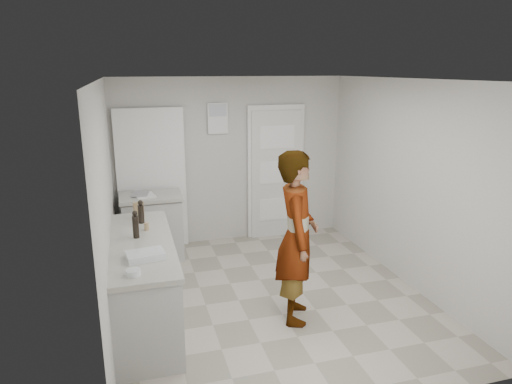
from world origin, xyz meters
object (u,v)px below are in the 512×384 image
object	(u,v)px
person	(297,237)
spice_jar	(147,227)
oil_cruet_a	(141,212)
egg_bowl	(133,272)
cake_mix_box	(139,210)
baking_dish	(145,255)
oil_cruet_b	(136,225)

from	to	relation	value
person	spice_jar	world-z (taller)	person
oil_cruet_a	egg_bowl	bearing A→B (deg)	-95.10
cake_mix_box	spice_jar	distance (m)	0.46
person	baking_dish	distance (m)	1.54
person	oil_cruet_a	size ratio (longest dim) A/B	6.84
oil_cruet_b	baking_dish	size ratio (longest dim) A/B	0.80
cake_mix_box	spice_jar	size ratio (longest dim) A/B	2.40
baking_dish	oil_cruet_b	bearing A→B (deg)	96.46
baking_dish	spice_jar	bearing A→B (deg)	86.35
spice_jar	oil_cruet_b	world-z (taller)	oil_cruet_b
cake_mix_box	person	bearing A→B (deg)	-44.95
person	oil_cruet_a	bearing A→B (deg)	78.47
cake_mix_box	oil_cruet_b	xyz separation A→B (m)	(-0.05, -0.66, 0.05)
baking_dish	cake_mix_box	bearing A→B (deg)	90.60
oil_cruet_a	oil_cruet_b	distance (m)	0.47
cake_mix_box	egg_bowl	world-z (taller)	cake_mix_box
person	oil_cruet_a	world-z (taller)	person
cake_mix_box	egg_bowl	size ratio (longest dim) A/B	1.49
person	oil_cruet_a	distance (m)	1.78
spice_jar	egg_bowl	xyz separation A→B (m)	(-0.17, -1.11, -0.01)
oil_cruet_a	spice_jar	bearing A→B (deg)	-80.36
person	oil_cruet_b	world-z (taller)	person
person	baking_dish	size ratio (longest dim) A/B	5.00
oil_cruet_a	egg_bowl	xyz separation A→B (m)	(-0.12, -1.37, -0.10)
person	cake_mix_box	bearing A→B (deg)	73.63
person	cake_mix_box	size ratio (longest dim) A/B	9.75
spice_jar	oil_cruet_a	world-z (taller)	oil_cruet_a
cake_mix_box	oil_cruet_b	size ratio (longest dim) A/B	0.64
spice_jar	person	bearing A→B (deg)	-23.11
person	baking_dish	bearing A→B (deg)	113.82
person	oil_cruet_b	xyz separation A→B (m)	(-1.60, 0.43, 0.15)
oil_cruet_a	baking_dish	bearing A→B (deg)	-90.33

